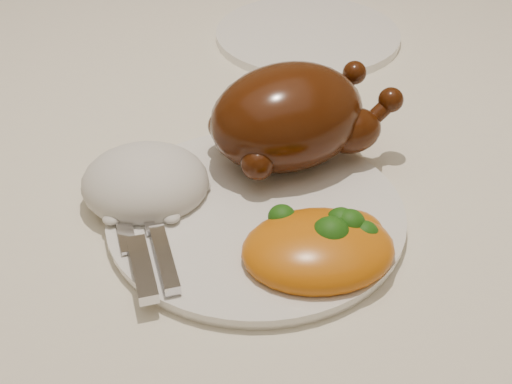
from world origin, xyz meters
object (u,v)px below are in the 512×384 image
object	(u,v)px
dining_table	(199,227)
roast_chicken	(292,116)
dinner_plate	(256,216)
side_plate	(308,35)

from	to	relation	value
dining_table	roast_chicken	bearing A→B (deg)	-39.05
dinner_plate	roast_chicken	world-z (taller)	roast_chicken
roast_chicken	dining_table	bearing A→B (deg)	134.07
dinner_plate	roast_chicken	size ratio (longest dim) A/B	1.35
dining_table	roast_chicken	xyz separation A→B (m)	(0.08, -0.06, 0.16)
dining_table	dinner_plate	xyz separation A→B (m)	(0.02, -0.13, 0.11)
dining_table	roast_chicken	size ratio (longest dim) A/B	8.63
side_plate	roast_chicken	xyz separation A→B (m)	(-0.13, -0.25, 0.05)
dining_table	side_plate	xyz separation A→B (m)	(0.21, 0.19, 0.11)
dinner_plate	side_plate	bearing A→B (deg)	59.40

